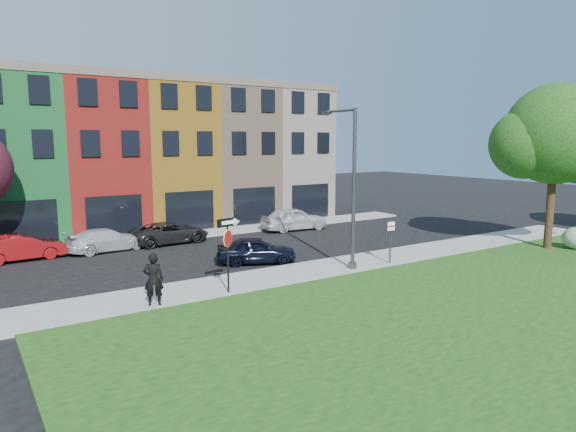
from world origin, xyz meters
TOP-DOWN VIEW (x-y plane):
  - ground at (0.00, 0.00)m, footprint 120.00×120.00m
  - sidewalk_near at (2.00, 3.00)m, footprint 40.00×3.00m
  - sidewalk_far at (-3.00, 15.00)m, footprint 40.00×2.40m
  - rowhouse_block at (-2.50, 21.18)m, footprint 30.00×10.12m
  - stop_sign at (-4.27, 1.88)m, footprint 1.03×0.28m
  - man at (-7.33, 1.90)m, footprint 1.03×0.94m
  - sedan_near at (-0.67, 5.94)m, footprint 4.61×5.21m
  - parked_car_red at (-10.51, 13.13)m, footprint 2.11×4.39m
  - parked_car_silver at (-6.28, 13.09)m, footprint 3.07×4.96m
  - parked_car_dark at (-2.51, 13.29)m, footprint 2.76×4.99m
  - parked_car_white at (6.35, 13.02)m, footprint 2.59×4.95m
  - street_lamp at (2.43, 2.35)m, footprint 0.40×2.58m
  - parking_sign_a at (4.70, 1.89)m, footprint 0.32×0.12m
  - parking_sign_b at (4.65, 1.93)m, footprint 0.32×0.11m
  - tree_park_a at (15.08, -0.16)m, footprint 6.71×5.87m
  - shrub at (15.96, -1.30)m, footprint 1.47×1.47m

SIDE VIEW (x-z plane):
  - ground at x=0.00m, z-range 0.00..0.00m
  - sidewalk_near at x=2.00m, z-range 0.00..0.12m
  - sidewalk_far at x=-3.00m, z-range 0.00..0.12m
  - parked_car_silver at x=-6.28m, z-range 0.00..1.29m
  - parked_car_dark at x=-2.51m, z-range 0.00..1.31m
  - sedan_near at x=-0.67m, z-range 0.00..1.36m
  - parked_car_red at x=-10.51m, z-range 0.00..1.37m
  - shrub at x=15.96m, z-range 0.10..1.35m
  - parked_car_white at x=6.35m, z-range 0.00..1.59m
  - man at x=-7.33m, z-range 0.12..2.10m
  - parking_sign_b at x=4.65m, z-range 0.39..2.55m
  - parking_sign_a at x=4.70m, z-range 0.39..2.57m
  - stop_sign at x=-4.27m, z-range 0.76..3.78m
  - street_lamp at x=2.43m, z-range 0.15..7.70m
  - rowhouse_block at x=-2.50m, z-range -0.01..9.99m
  - tree_park_a at x=15.08m, z-range 1.77..11.01m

